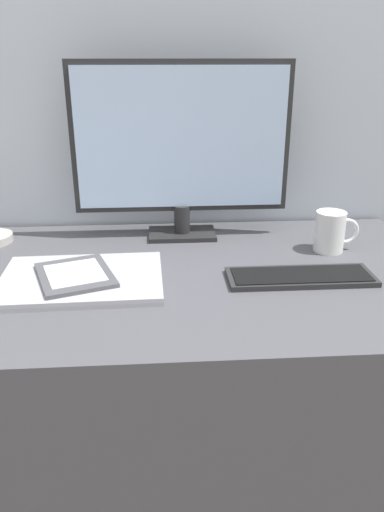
# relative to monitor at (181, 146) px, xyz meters

# --- Properties ---
(wall_back) EXTENTS (3.60, 0.05, 2.40)m
(wall_back) POSITION_rel_monitor_xyz_m (-0.01, 0.14, 0.23)
(wall_back) COLOR #B2BCC6
(wall_back) RESTS_ON ground_plane
(desk) EXTENTS (1.22, 0.71, 0.72)m
(desk) POSITION_rel_monitor_xyz_m (-0.01, -0.25, -0.61)
(desk) COLOR #4C4C51
(desk) RESTS_ON ground_plane
(monitor) EXTENTS (0.56, 0.11, 0.45)m
(monitor) POSITION_rel_monitor_xyz_m (0.00, 0.00, 0.00)
(monitor) COLOR #262626
(monitor) RESTS_ON desk
(keyboard) EXTENTS (0.32, 0.11, 0.01)m
(keyboard) POSITION_rel_monitor_xyz_m (0.25, -0.30, -0.24)
(keyboard) COLOR #282828
(keyboard) RESTS_ON desk
(laptop) EXTENTS (0.35, 0.26, 0.02)m
(laptop) POSITION_rel_monitor_xyz_m (-0.23, -0.29, -0.24)
(laptop) COLOR #A3A3A8
(laptop) RESTS_ON desk
(ereader) EXTENTS (0.20, 0.22, 0.01)m
(ereader) POSITION_rel_monitor_xyz_m (-0.25, -0.29, -0.22)
(ereader) COLOR #4C4C51
(ereader) RESTS_ON laptop
(coffee_mug) EXTENTS (0.11, 0.07, 0.10)m
(coffee_mug) POSITION_rel_monitor_xyz_m (0.37, -0.14, -0.19)
(coffee_mug) COLOR white
(coffee_mug) RESTS_ON desk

